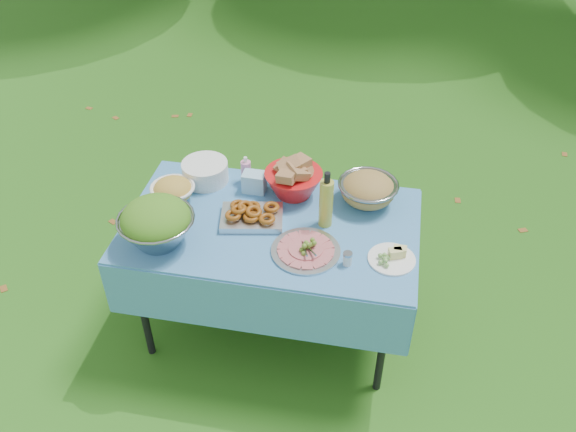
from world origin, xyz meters
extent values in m
plane|color=#173B0A|center=(0.00, 0.00, 0.00)|extent=(80.00, 80.00, 0.00)
cube|color=#7DC6F1|center=(0.00, 0.00, 0.38)|extent=(1.46, 0.86, 0.76)
cylinder|color=white|center=(-0.43, 0.30, 0.82)|extent=(0.27, 0.27, 0.11)
cube|color=#9FD8F4|center=(-0.14, 0.25, 0.82)|extent=(0.12, 0.09, 0.11)
cylinder|color=pink|center=(-0.21, 0.33, 0.84)|extent=(0.07, 0.07, 0.16)
cube|color=silver|center=(-0.10, 0.00, 0.80)|extent=(0.34, 0.27, 0.07)
cylinder|color=#B7BBBE|center=(0.21, -0.17, 0.80)|extent=(0.39, 0.39, 0.08)
cylinder|color=#AEAF38|center=(0.27, 0.05, 0.92)|extent=(0.08, 0.08, 0.31)
cylinder|color=white|center=(0.61, -0.15, 0.79)|extent=(0.28, 0.28, 0.06)
cylinder|color=silver|center=(0.41, -0.22, 0.80)|extent=(0.06, 0.06, 0.07)
camera|label=1|loc=(0.52, -2.28, 2.72)|focal=38.00mm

